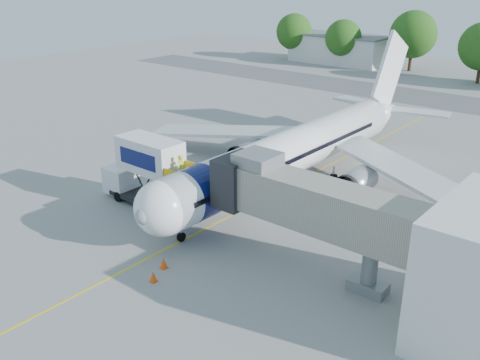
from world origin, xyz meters
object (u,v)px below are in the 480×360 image
Objects in this scene: aircraft at (297,150)px; ground_tug at (74,267)px; jet_bridge at (304,202)px; catering_hiloader at (145,172)px.

aircraft is 21.11m from ground_tug.
jet_bridge is at bearing 44.15° from ground_tug.
aircraft is 4.44× the size of catering_hiloader.
catering_hiloader is (-14.25, -0.00, -1.58)m from jet_bridge.
jet_bridge is 14.34m from catering_hiloader.
ground_tug is at bearing -64.14° from catering_hiloader.
ground_tug is (-1.50, -20.94, -2.14)m from aircraft.
aircraft is 13.77m from jet_bridge.
ground_tug is at bearing -134.02° from jet_bridge.
aircraft is 9.71× the size of ground_tug.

